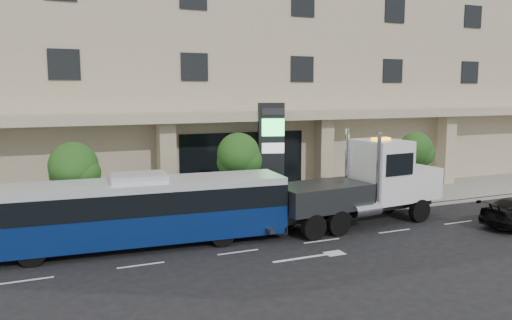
# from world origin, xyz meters

# --- Properties ---
(ground) EXTENTS (120.00, 120.00, 0.00)m
(ground) POSITION_xyz_m (0.00, 0.00, 0.00)
(ground) COLOR black
(ground) RESTS_ON ground
(sidewalk) EXTENTS (120.00, 6.00, 0.15)m
(sidewalk) POSITION_xyz_m (0.00, 5.00, 0.07)
(sidewalk) COLOR gray
(sidewalk) RESTS_ON ground
(curb) EXTENTS (120.00, 0.30, 0.15)m
(curb) POSITION_xyz_m (0.00, 2.00, 0.07)
(curb) COLOR gray
(curb) RESTS_ON ground
(convention_center) EXTENTS (60.00, 17.60, 20.00)m
(convention_center) POSITION_xyz_m (-0.00, 15.42, 9.97)
(convention_center) COLOR #BDAC8E
(convention_center) RESTS_ON ground
(tree_left) EXTENTS (2.27, 2.20, 4.22)m
(tree_left) POSITION_xyz_m (-9.97, 3.59, 3.11)
(tree_left) COLOR #422B19
(tree_left) RESTS_ON sidewalk
(tree_mid) EXTENTS (2.28, 2.20, 4.38)m
(tree_mid) POSITION_xyz_m (-1.97, 3.59, 3.26)
(tree_mid) COLOR #422B19
(tree_mid) RESTS_ON sidewalk
(tree_right) EXTENTS (2.10, 2.00, 4.04)m
(tree_right) POSITION_xyz_m (9.53, 3.59, 3.04)
(tree_right) COLOR #422B19
(tree_right) RESTS_ON sidewalk
(city_bus) EXTENTS (12.71, 3.48, 3.18)m
(city_bus) POSITION_xyz_m (-7.60, 0.81, 1.62)
(city_bus) COLOR black
(city_bus) RESTS_ON ground
(tow_truck) EXTENTS (10.41, 3.36, 4.72)m
(tow_truck) POSITION_xyz_m (3.53, 0.28, 1.94)
(tow_truck) COLOR #2D3033
(tow_truck) RESTS_ON ground
(signage_pylon) EXTENTS (1.53, 0.89, 5.83)m
(signage_pylon) POSITION_xyz_m (0.65, 5.32, 3.11)
(signage_pylon) COLOR black
(signage_pylon) RESTS_ON sidewalk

